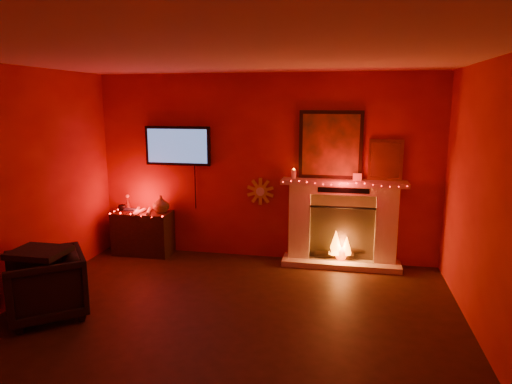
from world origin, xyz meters
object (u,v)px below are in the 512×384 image
at_px(tv, 178,146).
at_px(armchair, 45,285).
at_px(fireplace, 342,215).
at_px(sunburst_clock, 260,191).
at_px(console_table, 144,230).

relative_size(tv, armchair, 1.58).
xyz_separation_m(tv, armchair, (-0.65, -2.35, -1.29)).
xyz_separation_m(fireplace, armchair, (-3.09, -2.29, -0.37)).
distance_m(fireplace, sunburst_clock, 1.23).
distance_m(fireplace, armchair, 3.86).
distance_m(fireplace, console_table, 2.99).
bearing_deg(fireplace, sunburst_clock, 175.63).
height_order(tv, sunburst_clock, tv).
bearing_deg(armchair, fireplace, 87.92).
distance_m(tv, armchair, 2.76).
relative_size(fireplace, tv, 1.76).
xyz_separation_m(tv, sunburst_clock, (1.25, 0.03, -0.65)).
bearing_deg(sunburst_clock, console_table, -172.95).
bearing_deg(sunburst_clock, tv, -178.76).
height_order(fireplace, sunburst_clock, fireplace).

